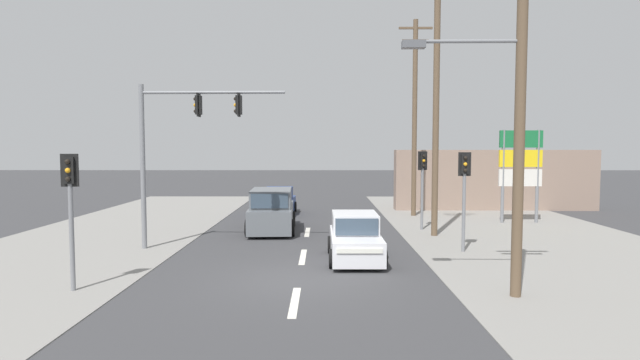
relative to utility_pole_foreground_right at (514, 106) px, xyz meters
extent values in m
plane|color=#3A3A3D|center=(-5.33, 1.58, -4.71)|extent=(140.00, 140.00, 0.00)
cube|color=silver|center=(-5.33, -0.42, -4.71)|extent=(0.20, 2.40, 0.01)
cube|color=silver|center=(-5.33, 4.58, -4.71)|extent=(0.20, 2.40, 0.01)
cube|color=silver|center=(-5.33, 9.58, -4.71)|extent=(0.20, 2.40, 0.01)
cube|color=gray|center=(3.67, 3.58, -4.70)|extent=(10.00, 44.00, 0.02)
cube|color=gray|center=(-13.83, 5.58, -4.70)|extent=(8.00, 40.00, 0.02)
cylinder|color=brown|center=(0.15, 0.00, -0.35)|extent=(0.26, 0.26, 8.72)
cylinder|color=slate|center=(-1.15, 0.02, 1.56)|extent=(2.60, 0.13, 0.09)
cube|color=#595B60|center=(-2.45, 0.04, 1.49)|extent=(0.56, 0.29, 0.18)
cylinder|color=brown|center=(0.05, 8.63, 0.78)|extent=(0.26, 0.26, 10.99)
cylinder|color=brown|center=(0.31, 14.87, 0.56)|extent=(0.26, 0.26, 10.56)
cube|color=brown|center=(0.31, 14.87, 5.39)|extent=(1.80, 0.12, 0.11)
cube|color=brown|center=(0.31, 14.87, 4.74)|extent=(1.40, 0.12, 0.10)
cylinder|color=slate|center=(-11.20, 5.87, -1.71)|extent=(0.18, 0.18, 6.00)
cylinder|color=slate|center=(-8.60, 5.81, 0.99)|extent=(5.20, 0.23, 0.11)
cube|color=black|center=(-9.12, 5.82, 0.54)|extent=(0.21, 0.26, 0.68)
cube|color=black|center=(-9.12, 5.82, 0.54)|extent=(0.05, 0.44, 0.84)
sphere|color=black|center=(-9.24, 5.82, 0.76)|extent=(0.13, 0.13, 0.13)
sphere|color=orange|center=(-9.24, 5.82, 0.54)|extent=(0.13, 0.13, 0.13)
sphere|color=black|center=(-9.24, 5.82, 0.32)|extent=(0.13, 0.13, 0.13)
cube|color=black|center=(-7.67, 5.79, 0.54)|extent=(0.21, 0.26, 0.68)
cube|color=black|center=(-7.67, 5.79, 0.54)|extent=(0.05, 0.44, 0.84)
sphere|color=black|center=(-7.79, 5.79, 0.76)|extent=(0.13, 0.13, 0.13)
sphere|color=orange|center=(-7.79, 5.79, 0.54)|extent=(0.13, 0.13, 0.13)
sphere|color=black|center=(-7.79, 5.79, 0.32)|extent=(0.13, 0.13, 0.13)
cylinder|color=slate|center=(0.36, 5.39, -3.31)|extent=(0.12, 0.12, 2.80)
cube|color=black|center=(0.36, 5.39, -1.57)|extent=(0.27, 0.22, 0.68)
cube|color=black|center=(0.36, 5.39, -1.57)|extent=(0.44, 0.07, 0.84)
sphere|color=black|center=(0.35, 5.27, -1.35)|extent=(0.13, 0.13, 0.13)
sphere|color=orange|center=(0.35, 5.27, -1.57)|extent=(0.13, 0.13, 0.13)
sphere|color=black|center=(0.35, 5.27, -1.79)|extent=(0.13, 0.13, 0.13)
cylinder|color=slate|center=(-11.11, 0.44, -3.31)|extent=(0.12, 0.12, 2.80)
cube|color=black|center=(-11.11, 0.44, -1.57)|extent=(0.28, 0.22, 0.68)
cube|color=black|center=(-11.11, 0.44, -1.57)|extent=(0.44, 0.08, 0.84)
sphere|color=black|center=(-11.10, 0.32, -1.35)|extent=(0.13, 0.13, 0.13)
sphere|color=orange|center=(-11.10, 0.32, -1.57)|extent=(0.13, 0.13, 0.13)
sphere|color=black|center=(-11.10, 0.32, -1.79)|extent=(0.13, 0.13, 0.13)
cylinder|color=slate|center=(-0.16, 10.18, -3.31)|extent=(0.12, 0.12, 2.80)
cube|color=black|center=(-0.16, 10.18, -1.57)|extent=(0.31, 0.26, 0.68)
cube|color=black|center=(-0.16, 10.18, -1.57)|extent=(0.43, 0.16, 0.84)
sphere|color=black|center=(-0.13, 10.07, -1.35)|extent=(0.13, 0.13, 0.13)
sphere|color=orange|center=(-0.13, 10.07, -1.57)|extent=(0.13, 0.13, 0.13)
sphere|color=black|center=(-0.13, 10.07, -1.79)|extent=(0.13, 0.13, 0.13)
cylinder|color=slate|center=(4.23, 12.33, -2.41)|extent=(0.16, 0.16, 4.60)
cylinder|color=slate|center=(5.93, 12.33, -2.41)|extent=(0.16, 0.16, 4.60)
cube|color=#196B38|center=(5.08, 12.33, -0.56)|extent=(2.10, 0.14, 0.84)
cube|color=yellow|center=(5.08, 12.33, -1.51)|extent=(2.10, 0.14, 0.84)
cube|color=silver|center=(5.08, 12.33, -2.46)|extent=(2.10, 0.14, 0.84)
cube|color=gray|center=(5.67, 17.58, -2.91)|extent=(12.00, 1.00, 3.60)
cube|color=slate|center=(-6.93, 9.88, -4.08)|extent=(2.04, 4.58, 1.00)
cube|color=slate|center=(-6.92, 9.68, -3.20)|extent=(1.84, 2.77, 0.76)
cube|color=#384756|center=(-6.98, 11.05, -3.20)|extent=(1.58, 0.13, 0.65)
cube|color=#384756|center=(-6.86, 8.32, -3.20)|extent=(1.55, 0.13, 0.61)
cube|color=white|center=(-7.03, 12.15, -3.85)|extent=(1.56, 0.11, 0.14)
cylinder|color=black|center=(-7.91, 11.24, -4.35)|extent=(0.25, 0.73, 0.72)
cylinder|color=black|center=(-6.07, 11.32, -4.35)|extent=(0.25, 0.73, 0.72)
cylinder|color=black|center=(-7.78, 8.45, -4.35)|extent=(0.25, 0.73, 0.72)
cylinder|color=black|center=(-5.95, 8.53, -4.35)|extent=(0.25, 0.73, 0.72)
cube|color=silver|center=(-3.57, 4.10, -4.20)|extent=(1.62, 3.61, 0.76)
cube|color=silver|center=(-3.57, 4.40, -3.50)|extent=(1.49, 1.91, 0.64)
cube|color=#384756|center=(-3.57, 3.43, -3.50)|extent=(1.36, 0.07, 0.54)
cube|color=#384756|center=(-3.58, 5.37, -3.50)|extent=(1.33, 0.07, 0.51)
cube|color=white|center=(-3.56, 2.28, -4.03)|extent=(1.36, 0.05, 0.14)
cylinder|color=black|center=(-2.77, 2.99, -4.41)|extent=(0.18, 0.60, 0.60)
cylinder|color=black|center=(-4.37, 2.98, -4.41)|extent=(0.18, 0.60, 0.60)
cylinder|color=black|center=(-2.78, 5.22, -4.41)|extent=(0.18, 0.60, 0.60)
cylinder|color=black|center=(-4.38, 5.21, -4.41)|extent=(0.18, 0.60, 0.60)
cube|color=navy|center=(-7.11, 15.50, -4.20)|extent=(1.70, 3.64, 0.76)
cube|color=navy|center=(-7.12, 15.20, -3.50)|extent=(1.53, 1.94, 0.64)
cube|color=#384756|center=(-7.09, 16.17, -3.50)|extent=(1.36, 0.10, 0.54)
cube|color=#384756|center=(-7.14, 14.23, -3.50)|extent=(1.33, 0.10, 0.51)
cube|color=white|center=(-7.05, 17.32, -4.03)|extent=(1.36, 0.08, 0.14)
cylinder|color=black|center=(-7.87, 16.64, -4.41)|extent=(0.20, 0.60, 0.60)
cylinder|color=black|center=(-6.28, 16.59, -4.41)|extent=(0.20, 0.60, 0.60)
cylinder|color=black|center=(-7.94, 14.41, -4.41)|extent=(0.20, 0.60, 0.60)
cylinder|color=black|center=(-6.34, 14.36, -4.41)|extent=(0.20, 0.60, 0.60)
camera|label=1|loc=(-4.65, -12.22, -1.01)|focal=28.00mm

